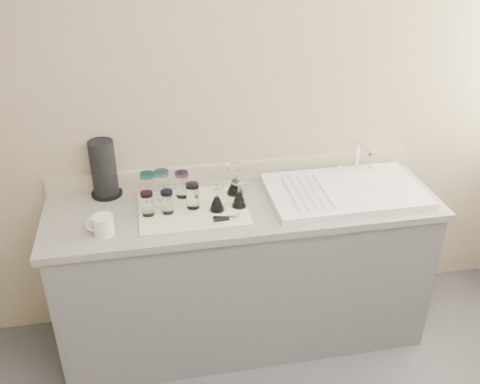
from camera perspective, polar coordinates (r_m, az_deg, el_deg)
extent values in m
cube|color=tan|center=(2.91, -0.65, 7.70)|extent=(3.50, 0.04, 2.50)
cube|color=slate|center=(3.06, 0.43, -8.82)|extent=(2.00, 0.60, 0.86)
cube|color=gray|center=(2.81, 0.47, -1.58)|extent=(2.06, 0.62, 0.04)
cube|color=white|center=(2.93, 11.08, 0.10)|extent=(0.82, 0.50, 0.03)
cylinder|color=silver|center=(3.10, 12.41, 3.85)|extent=(0.02, 0.02, 0.18)
cylinder|color=silver|center=(3.00, 13.13, 4.58)|extent=(0.02, 0.16, 0.02)
cylinder|color=silver|center=(3.09, 10.56, 2.56)|extent=(0.03, 0.03, 0.04)
cylinder|color=silver|center=(3.16, 13.95, 2.83)|extent=(0.03, 0.03, 0.04)
cube|color=white|center=(2.76, -5.05, -1.75)|extent=(0.55, 0.42, 0.01)
cylinder|color=white|center=(2.84, -9.79, 0.47)|extent=(0.07, 0.07, 0.13)
cylinder|color=#0E8F89|center=(2.80, -9.91, 1.81)|extent=(0.08, 0.08, 0.02)
cylinder|color=white|center=(2.83, -8.30, 0.58)|extent=(0.08, 0.08, 0.14)
cylinder|color=teal|center=(2.79, -8.42, 2.00)|extent=(0.08, 0.08, 0.02)
cylinder|color=white|center=(2.83, -6.19, 0.66)|extent=(0.07, 0.07, 0.12)
cylinder|color=purple|center=(2.80, -6.26, 1.94)|extent=(0.07, 0.07, 0.02)
cylinder|color=white|center=(2.70, -9.83, -1.38)|extent=(0.06, 0.06, 0.11)
cylinder|color=#E426A1|center=(2.67, -9.95, -0.21)|extent=(0.06, 0.06, 0.02)
cylinder|color=white|center=(2.70, -7.75, -1.19)|extent=(0.06, 0.06, 0.11)
cylinder|color=#2635D6|center=(2.67, -7.84, -0.05)|extent=(0.06, 0.06, 0.02)
cylinder|color=white|center=(2.73, -5.06, -0.55)|extent=(0.07, 0.07, 0.12)
cylinder|color=#AE91D7|center=(2.69, -5.13, 0.71)|extent=(0.07, 0.07, 0.02)
cone|color=white|center=(2.85, -0.53, 0.62)|extent=(0.09, 0.09, 0.09)
cylinder|color=white|center=(2.82, -0.54, 1.99)|extent=(0.01, 0.01, 0.07)
cylinder|color=white|center=(2.80, -0.54, 2.69)|extent=(0.09, 0.09, 0.01)
cone|color=white|center=(2.71, -2.48, -1.18)|extent=(0.08, 0.08, 0.08)
cylinder|color=white|center=(2.68, -2.51, 0.10)|extent=(0.01, 0.01, 0.06)
cylinder|color=white|center=(2.66, -2.52, 0.76)|extent=(0.08, 0.08, 0.01)
cone|color=white|center=(2.74, -0.09, -0.77)|extent=(0.08, 0.08, 0.08)
cylinder|color=white|center=(2.71, -0.09, 0.50)|extent=(0.01, 0.01, 0.06)
cylinder|color=white|center=(2.69, -0.09, 1.16)|extent=(0.08, 0.08, 0.01)
cube|color=silver|center=(2.65, -0.63, -2.77)|extent=(0.05, 0.03, 0.02)
cylinder|color=black|center=(2.63, -1.77, -2.94)|extent=(0.10, 0.02, 0.02)
cylinder|color=black|center=(2.65, -1.83, -2.73)|extent=(0.10, 0.04, 0.02)
cylinder|color=white|center=(2.61, -14.36, -3.47)|extent=(0.12, 0.12, 0.10)
torus|color=white|center=(2.62, -15.41, -3.42)|extent=(0.08, 0.03, 0.08)
cylinder|color=black|center=(2.96, -13.99, -0.14)|extent=(0.17, 0.17, 0.01)
cylinder|color=black|center=(2.89, -14.36, 2.54)|extent=(0.13, 0.13, 0.30)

